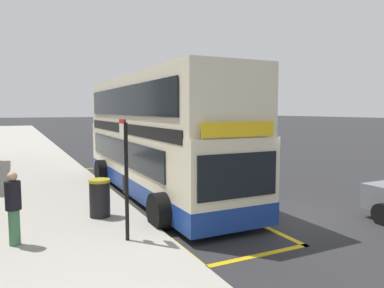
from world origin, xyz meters
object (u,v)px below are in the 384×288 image
Objects in this scene: pedestrian_waiting_near_sign at (13,205)px; litter_bin at (100,198)px; double_decker_bus at (156,140)px; parked_car_grey_distant at (121,129)px; bus_stop_sign at (125,170)px.

pedestrian_waiting_near_sign reaches higher than litter_bin.
parked_car_grey_distant is (7.06, 31.13, -1.27)m from double_decker_bus.
pedestrian_waiting_near_sign is 2.61m from litter_bin.
litter_bin is at bearing 31.83° from pedestrian_waiting_near_sign.
parked_car_grey_distant is at bearing 71.17° from pedestrian_waiting_near_sign.
bus_stop_sign reaches higher than litter_bin.
bus_stop_sign is 2.62× the size of litter_bin.
litter_bin is (2.20, 1.36, -0.37)m from pedestrian_waiting_near_sign.
double_decker_bus is at bearing 38.70° from pedestrian_waiting_near_sign.
parked_car_grey_distant is 3.89× the size of litter_bin.
bus_stop_sign is at bearing -85.46° from litter_bin.
pedestrian_waiting_near_sign is (-11.95, -35.05, 0.25)m from parked_car_grey_distant.
bus_stop_sign is 2.59m from pedestrian_waiting_near_sign.
double_decker_bus is 10.37× the size of litter_bin.
pedestrian_waiting_near_sign is at bearing 72.78° from parked_car_grey_distant.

